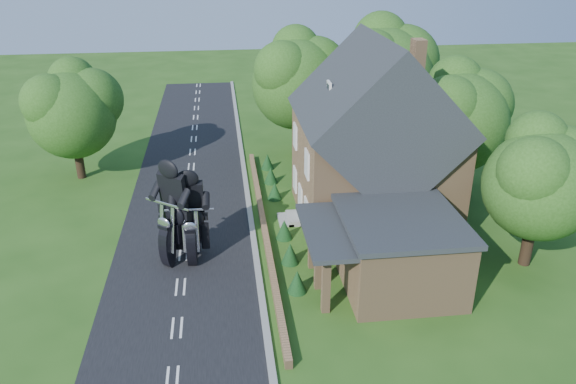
{
  "coord_description": "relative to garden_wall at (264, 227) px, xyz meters",
  "views": [
    {
      "loc": [
        2.25,
        -22.2,
        14.73
      ],
      "look_at": [
        5.48,
        3.83,
        2.8
      ],
      "focal_mm": 35.0,
      "sensor_mm": 36.0,
      "label": 1
    }
  ],
  "objects": [
    {
      "name": "tree_far_road",
      "position": [
        -11.16,
        9.11,
        4.64
      ],
      "size": [
        6.08,
        5.6,
        7.84
      ],
      "color": "black",
      "rests_on": "ground"
    },
    {
      "name": "ground",
      "position": [
        -4.3,
        -5.0,
        -0.2
      ],
      "size": [
        120.0,
        120.0,
        0.0
      ],
      "primitive_type": "plane",
      "color": "#254D15",
      "rests_on": "ground"
    },
    {
      "name": "annex",
      "position": [
        5.57,
        -5.8,
        1.57
      ],
      "size": [
        7.05,
        5.94,
        3.44
      ],
      "color": "#9A754E",
      "rests_on": "ground"
    },
    {
      "name": "tree_behind_house",
      "position": [
        9.88,
        11.14,
        6.03
      ],
      "size": [
        7.81,
        7.2,
        10.08
      ],
      "color": "black",
      "rests_on": "ground"
    },
    {
      "name": "shrub_d",
      "position": [
        1.0,
        4.0,
        0.35
      ],
      "size": [
        0.9,
        0.9,
        1.1
      ],
      "primitive_type": "cone",
      "color": "black",
      "rests_on": "ground"
    },
    {
      "name": "tree_house_right",
      "position": [
        12.35,
        3.62,
        4.99
      ],
      "size": [
        6.51,
        6.0,
        8.4
      ],
      "color": "black",
      "rests_on": "ground"
    },
    {
      "name": "shrub_f",
      "position": [
        1.0,
        9.0,
        0.35
      ],
      "size": [
        0.9,
        0.9,
        1.1
      ],
      "primitive_type": "cone",
      "color": "black",
      "rests_on": "ground"
    },
    {
      "name": "motorcycle_lead",
      "position": [
        -3.74,
        -2.53,
        0.53
      ],
      "size": [
        0.49,
        1.59,
        1.46
      ],
      "primitive_type": null,
      "rotation": [
        0.0,
        0.0,
        3.08
      ],
      "color": "black",
      "rests_on": "ground"
    },
    {
      "name": "motorcycle_follow",
      "position": [
        -4.49,
        -2.52,
        0.61
      ],
      "size": [
        1.4,
        1.66,
        1.62
      ],
      "primitive_type": null,
      "rotation": [
        0.0,
        0.0,
        2.5
      ],
      "color": "black",
      "rests_on": "ground"
    },
    {
      "name": "house",
      "position": [
        6.19,
        1.0,
        4.14
      ],
      "size": [
        9.54,
        8.64,
        10.24
      ],
      "color": "#9A754E",
      "rests_on": "ground"
    },
    {
      "name": "garden_wall",
      "position": [
        0.0,
        0.0,
        0.0
      ],
      "size": [
        0.3,
        22.0,
        0.4
      ],
      "primitive_type": "cube",
      "color": "#9A754E",
      "rests_on": "ground"
    },
    {
      "name": "tree_annex_side",
      "position": [
        12.83,
        -4.9,
        4.49
      ],
      "size": [
        5.64,
        5.2,
        7.48
      ],
      "color": "black",
      "rests_on": "ground"
    },
    {
      "name": "shrub_a",
      "position": [
        1.0,
        -6.0,
        0.35
      ],
      "size": [
        0.9,
        0.9,
        1.1
      ],
      "primitive_type": "cone",
      "color": "black",
      "rests_on": "ground"
    },
    {
      "name": "shrub_c",
      "position": [
        1.0,
        -1.0,
        0.35
      ],
      "size": [
        0.9,
        0.9,
        1.1
      ],
      "primitive_type": "cone",
      "color": "black",
      "rests_on": "ground"
    },
    {
      "name": "road",
      "position": [
        -4.3,
        -5.0,
        -0.19
      ],
      "size": [
        7.0,
        80.0,
        0.02
      ],
      "primitive_type": "cube",
      "color": "black",
      "rests_on": "ground"
    },
    {
      "name": "shrub_b",
      "position": [
        1.0,
        -3.5,
        0.35
      ],
      "size": [
        0.9,
        0.9,
        1.1
      ],
      "primitive_type": "cone",
      "color": "black",
      "rests_on": "ground"
    },
    {
      "name": "shrub_e",
      "position": [
        1.0,
        6.5,
        0.35
      ],
      "size": [
        0.9,
        0.9,
        1.1
      ],
      "primitive_type": "cone",
      "color": "black",
      "rests_on": "ground"
    },
    {
      "name": "tree_behind_left",
      "position": [
        3.86,
        12.13,
        5.53
      ],
      "size": [
        6.94,
        6.4,
        9.16
      ],
      "color": "black",
      "rests_on": "ground"
    },
    {
      "name": "kerb",
      "position": [
        -0.65,
        -5.0,
        -0.14
      ],
      "size": [
        0.3,
        80.0,
        0.12
      ],
      "primitive_type": "cube",
      "color": "gray",
      "rests_on": "ground"
    }
  ]
}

